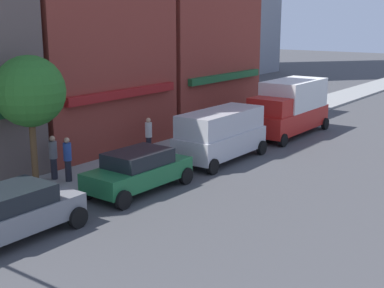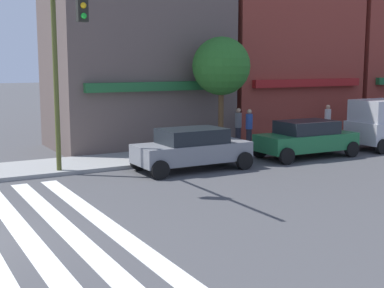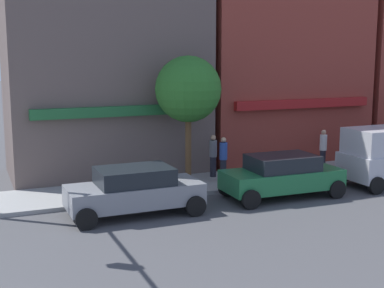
% 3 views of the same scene
% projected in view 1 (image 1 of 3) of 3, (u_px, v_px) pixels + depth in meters
% --- Properties ---
extents(storefront_row, '(25.75, 5.30, 14.55)m').
position_uv_depth(storefront_row, '(73.00, 21.00, 25.32)').
color(storefront_row, brown).
rests_on(storefront_row, ground_plane).
extents(sedan_grey, '(4.41, 2.02, 1.59)m').
position_uv_depth(sedan_grey, '(10.00, 213.00, 15.82)').
color(sedan_grey, slate).
rests_on(sedan_grey, ground_plane).
extents(sedan_green, '(4.44, 2.02, 1.59)m').
position_uv_depth(sedan_green, '(138.00, 170.00, 20.22)').
color(sedan_green, '#1E6638').
rests_on(sedan_green, ground_plane).
extents(van_silver, '(5.01, 2.22, 2.34)m').
position_uv_depth(van_silver, '(221.00, 133.00, 24.52)').
color(van_silver, '#B7B7BC').
rests_on(van_silver, ground_plane).
extents(box_truck_red, '(6.22, 2.42, 3.04)m').
position_uv_depth(box_truck_red, '(289.00, 107.00, 29.86)').
color(box_truck_red, '#B21E19').
rests_on(box_truck_red, ground_plane).
extents(pedestrian_white_shirt, '(0.32, 0.32, 1.77)m').
position_uv_depth(pedestrian_white_shirt, '(149.00, 136.00, 25.01)').
color(pedestrian_white_shirt, '#23232D').
rests_on(pedestrian_white_shirt, sidewalk_left).
extents(pedestrian_grey_coat, '(0.32, 0.32, 1.77)m').
position_uv_depth(pedestrian_grey_coat, '(53.00, 157.00, 21.25)').
color(pedestrian_grey_coat, '#23232D').
rests_on(pedestrian_grey_coat, sidewalk_left).
extents(pedestrian_blue_shirt, '(0.32, 0.32, 1.77)m').
position_uv_depth(pedestrian_blue_shirt, '(68.00, 159.00, 20.96)').
color(pedestrian_blue_shirt, '#23232D').
rests_on(pedestrian_blue_shirt, sidewalk_left).
extents(street_tree, '(2.58, 2.58, 5.04)m').
position_uv_depth(street_tree, '(30.00, 92.00, 19.12)').
color(street_tree, brown).
rests_on(street_tree, sidewalk_left).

